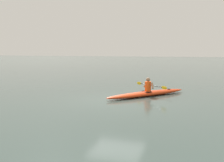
{
  "coord_description": "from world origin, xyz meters",
  "views": [
    {
      "loc": [
        -3.41,
        11.35,
        2.41
      ],
      "look_at": [
        -0.32,
        1.75,
        1.16
      ],
      "focal_mm": 40.41,
      "sensor_mm": 36.0,
      "label": 1
    }
  ],
  "objects": [
    {
      "name": "ground_plane",
      "position": [
        0.0,
        0.0,
        0.0
      ],
      "size": [
        160.0,
        160.0,
        0.0
      ],
      "primitive_type": "plane",
      "color": "#384742"
    },
    {
      "name": "kayaker",
      "position": [
        -1.22,
        -1.67,
        0.56
      ],
      "size": [
        1.85,
        1.57,
        0.72
      ],
      "color": "#E04C14",
      "rests_on": "kayak"
    },
    {
      "name": "kayak",
      "position": [
        -1.19,
        -1.63,
        0.13
      ],
      "size": [
        3.72,
        4.25,
        0.26
      ],
      "color": "red",
      "rests_on": "ground"
    }
  ]
}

